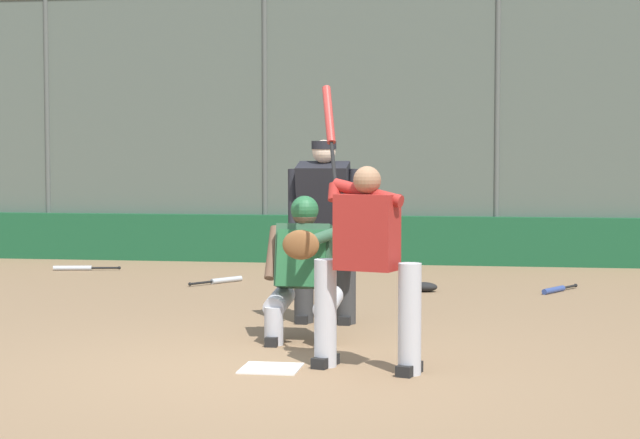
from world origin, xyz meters
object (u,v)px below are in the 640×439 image
object	(u,v)px
spare_bat_by_padding	(222,280)
fielding_glove_on_dirt	(423,287)
batter_at_plate	(366,259)
umpire_home	(324,225)
catcher_behind_plate	(303,267)
spare_bat_near_backstop	(78,268)
spare_bat_third_base_side	(556,289)

from	to	relation	value
spare_bat_by_padding	fielding_glove_on_dirt	bearing A→B (deg)	-66.52
batter_at_plate	umpire_home	world-z (taller)	batter_at_plate
catcher_behind_plate	spare_bat_by_padding	world-z (taller)	catcher_behind_plate
spare_bat_by_padding	fielding_glove_on_dirt	size ratio (longest dim) A/B	2.34
batter_at_plate	spare_bat_near_backstop	xyz separation A→B (m)	(4.68, -6.19, -0.78)
catcher_behind_plate	spare_bat_third_base_side	xyz separation A→B (m)	(-2.32, -3.71, -0.61)
spare_bat_near_backstop	fielding_glove_on_dirt	bearing A→B (deg)	150.19
spare_bat_by_padding	spare_bat_third_base_side	xyz separation A→B (m)	(-4.03, 0.28, 0.00)
batter_at_plate	spare_bat_by_padding	size ratio (longest dim) A/B	2.92
umpire_home	spare_bat_third_base_side	world-z (taller)	umpire_home
catcher_behind_plate	spare_bat_third_base_side	world-z (taller)	catcher_behind_plate
umpire_home	spare_bat_third_base_side	xyz separation A→B (m)	(-2.30, -2.70, -0.89)
spare_bat_third_base_side	catcher_behind_plate	bearing A→B (deg)	-1.39
umpire_home	spare_bat_near_backstop	world-z (taller)	umpire_home
umpire_home	spare_bat_by_padding	world-z (taller)	umpire_home
spare_bat_third_base_side	fielding_glove_on_dirt	distance (m)	1.53
spare_bat_near_backstop	fielding_glove_on_dirt	world-z (taller)	fielding_glove_on_dirt
spare_bat_near_backstop	umpire_home	bearing A→B (deg)	123.09
spare_bat_by_padding	fielding_glove_on_dirt	xyz separation A→B (m)	(-2.51, 0.47, 0.02)
spare_bat_near_backstop	fielding_glove_on_dirt	size ratio (longest dim) A/B	2.93
catcher_behind_plate	umpire_home	distance (m)	1.05
umpire_home	spare_bat_near_backstop	size ratio (longest dim) A/B	1.89
batter_at_plate	umpire_home	distance (m)	2.19
catcher_behind_plate	spare_bat_third_base_side	bearing A→B (deg)	-120.54
batter_at_plate	spare_bat_near_backstop	world-z (taller)	batter_at_plate
batter_at_plate	spare_bat_third_base_side	world-z (taller)	batter_at_plate
catcher_behind_plate	umpire_home	bearing A→B (deg)	-89.98
batter_at_plate	catcher_behind_plate	size ratio (longest dim) A/B	1.72
umpire_home	spare_bat_by_padding	bearing A→B (deg)	-59.06
catcher_behind_plate	umpire_home	size ratio (longest dim) A/B	0.72
batter_at_plate	fielding_glove_on_dirt	bearing A→B (deg)	-74.91
umpire_home	batter_at_plate	bearing A→B (deg)	107.49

